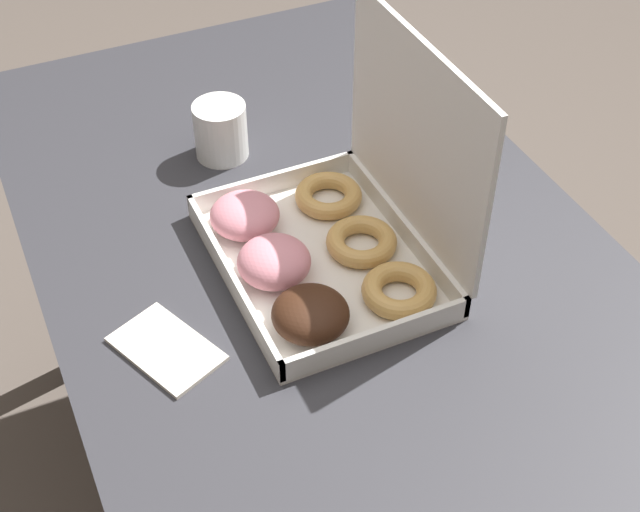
{
  "coord_description": "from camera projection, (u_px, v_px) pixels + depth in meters",
  "views": [
    {
      "loc": [
        0.9,
        -0.39,
        1.64
      ],
      "look_at": [
        0.07,
        -0.02,
        0.79
      ],
      "focal_mm": 50.0,
      "sensor_mm": 36.0,
      "label": 1
    }
  ],
  "objects": [
    {
      "name": "donut_box",
      "position": [
        329.0,
        234.0,
        1.22
      ],
      "size": [
        0.36,
        0.28,
        0.32
      ],
      "color": "silver",
      "rests_on": "dining_table"
    },
    {
      "name": "dining_table",
      "position": [
        312.0,
        283.0,
        1.38
      ],
      "size": [
        1.28,
        0.79,
        0.78
      ],
      "color": "#2D2D33",
      "rests_on": "ground_plane"
    },
    {
      "name": "coffee_mug",
      "position": [
        221.0,
        130.0,
        1.41
      ],
      "size": [
        0.08,
        0.08,
        0.09
      ],
      "color": "white",
      "rests_on": "dining_table"
    },
    {
      "name": "paper_napkin",
      "position": [
        166.0,
        349.0,
        1.13
      ],
      "size": [
        0.16,
        0.14,
        0.01
      ],
      "color": "silver",
      "rests_on": "dining_table"
    }
  ]
}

